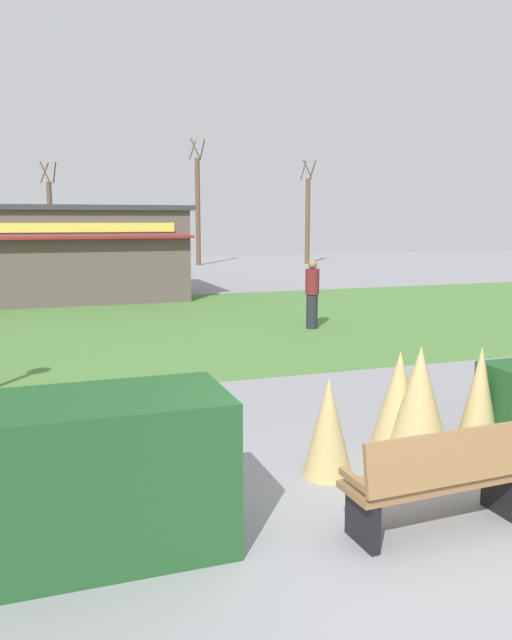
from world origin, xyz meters
TOP-DOWN VIEW (x-y plane):
  - ground_plane at (0.00, 0.00)m, footprint 80.00×80.00m
  - lawn_patch at (0.00, 11.72)m, footprint 36.00×12.00m
  - park_bench at (0.48, 0.25)m, footprint 1.72×0.59m
  - hedge_left at (-2.31, 0.89)m, footprint 2.08×1.10m
  - ornamental_grass_behind_left at (1.73, 1.35)m, footprint 0.56×0.56m
  - ornamental_grass_behind_right at (1.15, 1.60)m, footprint 0.77×0.77m
  - ornamental_grass_behind_center at (0.09, 1.65)m, footprint 0.53×0.53m
  - ornamental_grass_behind_far at (1.07, 1.88)m, footprint 0.69×0.69m
  - food_kiosk at (-3.25, 18.25)m, footprint 10.75×5.28m
  - person_standing at (3.62, 9.96)m, footprint 0.34×0.34m
  - parked_car_west_slot at (-4.00, 27.31)m, footprint 4.24×2.14m
  - parked_car_center_slot at (1.38, 27.31)m, footprint 4.30×2.24m
  - tree_left_bg at (6.17, 31.79)m, footprint 0.91×0.96m
  - tree_right_bg at (12.65, 30.84)m, footprint 0.91×0.96m
  - tree_center_bg at (-1.93, 32.46)m, footprint 0.91×0.96m

SIDE VIEW (x-z plane):
  - ground_plane at x=0.00m, z-range 0.00..0.00m
  - lawn_patch at x=0.00m, z-range 0.00..0.01m
  - park_bench at x=0.48m, z-range 0.01..0.96m
  - ornamental_grass_behind_center at x=0.09m, z-range 0.00..1.07m
  - ornamental_grass_behind_far at x=1.07m, z-range 0.00..1.23m
  - hedge_left at x=-2.31m, z-range 0.00..1.28m
  - parked_car_west_slot at x=-4.00m, z-range 0.04..1.24m
  - parked_car_center_slot at x=1.38m, z-range 0.04..1.24m
  - ornamental_grass_behind_right at x=1.15m, z-range 0.00..1.33m
  - ornamental_grass_behind_left at x=1.73m, z-range 0.00..1.34m
  - person_standing at x=3.62m, z-range 0.02..1.71m
  - food_kiosk at x=-3.25m, z-range 0.01..3.11m
  - tree_center_bg at x=-1.93m, z-range -0.36..5.35m
  - tree_right_bg at x=12.65m, z-range -0.36..5.72m
  - tree_left_bg at x=6.17m, z-range -0.37..6.77m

